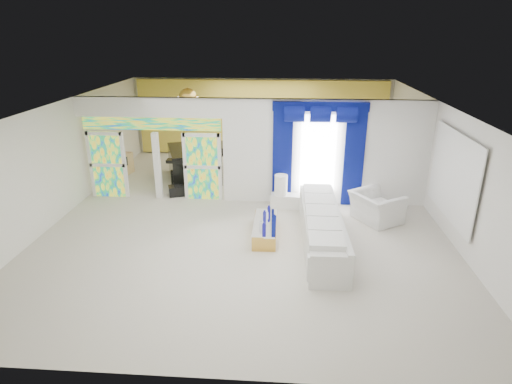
# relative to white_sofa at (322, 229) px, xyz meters

# --- Properties ---
(floor) EXTENTS (12.00, 12.00, 0.00)m
(floor) POSITION_rel_white_sofa_xyz_m (-1.88, 1.64, -0.38)
(floor) COLOR #B7AF9E
(floor) RESTS_ON ground
(dividing_wall) EXTENTS (5.70, 0.18, 3.00)m
(dividing_wall) POSITION_rel_white_sofa_xyz_m (0.27, 2.64, 1.12)
(dividing_wall) COLOR white
(dividing_wall) RESTS_ON ground
(dividing_header) EXTENTS (4.30, 0.18, 0.55)m
(dividing_header) POSITION_rel_white_sofa_xyz_m (-4.73, 2.64, 2.35)
(dividing_header) COLOR white
(dividing_header) RESTS_ON dividing_wall
(stained_panel_left) EXTENTS (0.95, 0.04, 2.00)m
(stained_panel_left) POSITION_rel_white_sofa_xyz_m (-6.15, 2.64, 0.62)
(stained_panel_left) COLOR #994C3F
(stained_panel_left) RESTS_ON ground
(stained_panel_right) EXTENTS (0.95, 0.04, 2.00)m
(stained_panel_right) POSITION_rel_white_sofa_xyz_m (-3.30, 2.64, 0.62)
(stained_panel_right) COLOR #994C3F
(stained_panel_right) RESTS_ON ground
(stained_transom) EXTENTS (4.00, 0.05, 0.35)m
(stained_transom) POSITION_rel_white_sofa_xyz_m (-4.73, 2.64, 1.87)
(stained_transom) COLOR #994C3F
(stained_transom) RESTS_ON dividing_header
(window_pane) EXTENTS (1.00, 0.02, 2.30)m
(window_pane) POSITION_rel_white_sofa_xyz_m (0.02, 2.54, 1.07)
(window_pane) COLOR white
(window_pane) RESTS_ON dividing_wall
(blue_drape_left) EXTENTS (0.55, 0.10, 2.80)m
(blue_drape_left) POSITION_rel_white_sofa_xyz_m (-0.98, 2.51, 1.02)
(blue_drape_left) COLOR #031442
(blue_drape_left) RESTS_ON ground
(blue_drape_right) EXTENTS (0.55, 0.10, 2.80)m
(blue_drape_right) POSITION_rel_white_sofa_xyz_m (1.02, 2.51, 1.02)
(blue_drape_right) COLOR #031442
(blue_drape_right) RESTS_ON ground
(blue_pelmet) EXTENTS (2.60, 0.12, 0.25)m
(blue_pelmet) POSITION_rel_white_sofa_xyz_m (0.02, 2.51, 2.44)
(blue_pelmet) COLOR #031442
(blue_pelmet) RESTS_ON dividing_wall
(wall_mirror) EXTENTS (0.04, 2.70, 1.90)m
(wall_mirror) POSITION_rel_white_sofa_xyz_m (3.06, 0.64, 1.17)
(wall_mirror) COLOR white
(wall_mirror) RESTS_ON ground
(gold_curtains) EXTENTS (9.70, 0.12, 2.90)m
(gold_curtains) POSITION_rel_white_sofa_xyz_m (-1.88, 7.54, 1.12)
(gold_curtains) COLOR gold
(gold_curtains) RESTS_ON ground
(white_sofa) EXTENTS (0.93, 3.96, 0.75)m
(white_sofa) POSITION_rel_white_sofa_xyz_m (0.00, 0.00, 0.00)
(white_sofa) COLOR silver
(white_sofa) RESTS_ON ground
(coffee_table) EXTENTS (0.58, 1.63, 0.36)m
(coffee_table) POSITION_rel_white_sofa_xyz_m (-1.35, 0.30, -0.19)
(coffee_table) COLOR gold
(coffee_table) RESTS_ON ground
(console_table) EXTENTS (1.17, 0.41, 0.39)m
(console_table) POSITION_rel_white_sofa_xyz_m (-0.70, 2.15, -0.18)
(console_table) COLOR white
(console_table) RESTS_ON ground
(table_lamp) EXTENTS (0.36, 0.36, 0.58)m
(table_lamp) POSITION_rel_white_sofa_xyz_m (-1.00, 2.15, 0.30)
(table_lamp) COLOR white
(table_lamp) RESTS_ON console_table
(armchair) EXTENTS (1.51, 1.56, 0.77)m
(armchair) POSITION_rel_white_sofa_xyz_m (1.53, 1.42, 0.01)
(armchair) COLOR silver
(armchair) RESTS_ON ground
(grand_piano) EXTENTS (2.15, 2.44, 1.03)m
(grand_piano) POSITION_rel_white_sofa_xyz_m (-3.98, 4.52, 0.14)
(grand_piano) COLOR black
(grand_piano) RESTS_ON ground
(piano_bench) EXTENTS (0.98, 0.63, 0.30)m
(piano_bench) POSITION_rel_white_sofa_xyz_m (-3.98, 2.92, -0.22)
(piano_bench) COLOR black
(piano_bench) RESTS_ON ground
(tv_console) EXTENTS (0.59, 0.56, 0.73)m
(tv_console) POSITION_rel_white_sofa_xyz_m (-6.56, 4.89, -0.01)
(tv_console) COLOR tan
(tv_console) RESTS_ON ground
(chandelier) EXTENTS (0.60, 0.60, 0.60)m
(chandelier) POSITION_rel_white_sofa_xyz_m (-4.18, 5.04, 2.27)
(chandelier) COLOR gold
(chandelier) RESTS_ON ceiling
(decanters) EXTENTS (0.24, 1.10, 0.30)m
(decanters) POSITION_rel_white_sofa_xyz_m (-1.35, 0.27, 0.08)
(decanters) COLOR #15148E
(decanters) RESTS_ON coffee_table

